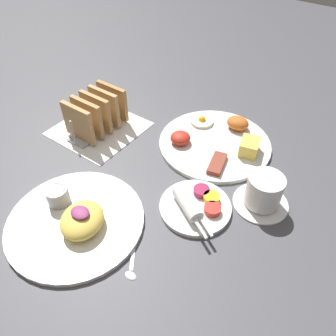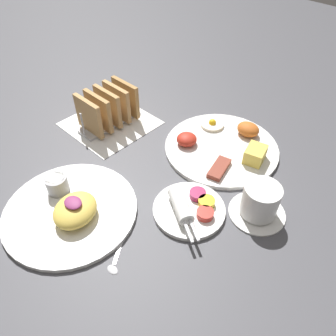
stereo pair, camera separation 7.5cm
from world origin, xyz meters
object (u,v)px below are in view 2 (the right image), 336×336
at_px(plate_condiments, 189,208).
at_px(toast_rack, 108,108).
at_px(plate_breakfast, 223,146).
at_px(coffee_cup, 260,202).
at_px(plate_foreground, 71,208).

bearing_deg(plate_condiments, toast_rack, 167.12).
distance_m(plate_breakfast, toast_rack, 0.33).
distance_m(plate_breakfast, coffee_cup, 0.22).
bearing_deg(coffee_cup, plate_foreground, -136.52).
relative_size(plate_breakfast, plate_condiments, 1.88).
xyz_separation_m(plate_breakfast, plate_foreground, (-0.11, -0.39, 0.00)).
bearing_deg(plate_condiments, coffee_cup, 41.68).
height_order(plate_foreground, coffee_cup, coffee_cup).
relative_size(plate_breakfast, coffee_cup, 2.43).
bearing_deg(plate_breakfast, coffee_cup, -34.05).
height_order(toast_rack, coffee_cup, toast_rack).
height_order(plate_breakfast, toast_rack, toast_rack).
bearing_deg(plate_breakfast, toast_rack, -156.02).
distance_m(plate_breakfast, plate_foreground, 0.41).
relative_size(plate_condiments, plate_foreground, 0.55).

